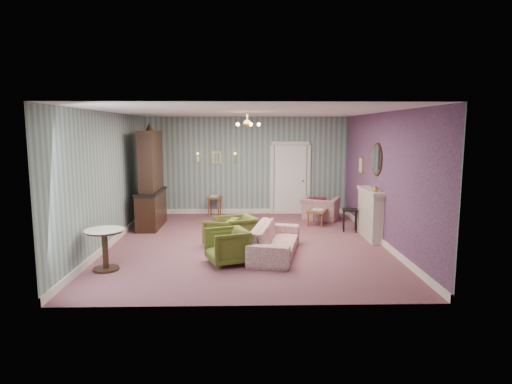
{
  "coord_description": "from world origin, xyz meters",
  "views": [
    {
      "loc": [
        -0.04,
        -9.5,
        2.52
      ],
      "look_at": [
        0.2,
        0.4,
        1.1
      ],
      "focal_mm": 30.6,
      "sensor_mm": 36.0,
      "label": 1
    }
  ],
  "objects_px": {
    "olive_chair_b": "(221,230)",
    "dresser": "(150,177)",
    "olive_chair_c": "(238,229)",
    "side_table_black": "(350,220)",
    "olive_chair_a": "(227,245)",
    "fireplace": "(370,214)",
    "pedestal_table": "(105,250)",
    "coffee_table": "(318,217)",
    "wingback_chair": "(320,205)",
    "sofa_chintz": "(275,235)"
  },
  "relations": [
    {
      "from": "side_table_black",
      "to": "pedestal_table",
      "type": "bearing_deg",
      "value": -150.33
    },
    {
      "from": "dresser",
      "to": "coffee_table",
      "type": "bearing_deg",
      "value": 2.49
    },
    {
      "from": "side_table_black",
      "to": "dresser",
      "type": "bearing_deg",
      "value": 173.03
    },
    {
      "from": "dresser",
      "to": "pedestal_table",
      "type": "relative_size",
      "value": 3.48
    },
    {
      "from": "dresser",
      "to": "side_table_black",
      "type": "height_order",
      "value": "dresser"
    },
    {
      "from": "fireplace",
      "to": "side_table_black",
      "type": "relative_size",
      "value": 2.49
    },
    {
      "from": "olive_chair_a",
      "to": "coffee_table",
      "type": "xyz_separation_m",
      "value": [
        2.28,
        3.4,
        -0.16
      ]
    },
    {
      "from": "coffee_table",
      "to": "pedestal_table",
      "type": "height_order",
      "value": "pedestal_table"
    },
    {
      "from": "wingback_chair",
      "to": "fireplace",
      "type": "distance_m",
      "value": 2.27
    },
    {
      "from": "olive_chair_b",
      "to": "coffee_table",
      "type": "bearing_deg",
      "value": 148.09
    },
    {
      "from": "wingback_chair",
      "to": "pedestal_table",
      "type": "distance_m",
      "value": 6.35
    },
    {
      "from": "olive_chair_a",
      "to": "wingback_chair",
      "type": "distance_m",
      "value": 4.71
    },
    {
      "from": "olive_chair_b",
      "to": "olive_chair_a",
      "type": "bearing_deg",
      "value": 26.82
    },
    {
      "from": "coffee_table",
      "to": "pedestal_table",
      "type": "relative_size",
      "value": 1.05
    },
    {
      "from": "olive_chair_b",
      "to": "sofa_chintz",
      "type": "bearing_deg",
      "value": 74.81
    },
    {
      "from": "pedestal_table",
      "to": "fireplace",
      "type": "bearing_deg",
      "value": 22.28
    },
    {
      "from": "olive_chair_a",
      "to": "dresser",
      "type": "relative_size",
      "value": 0.28
    },
    {
      "from": "olive_chair_b",
      "to": "dresser",
      "type": "relative_size",
      "value": 0.25
    },
    {
      "from": "olive_chair_c",
      "to": "side_table_black",
      "type": "height_order",
      "value": "olive_chair_c"
    },
    {
      "from": "wingback_chair",
      "to": "coffee_table",
      "type": "height_order",
      "value": "wingback_chair"
    },
    {
      "from": "side_table_black",
      "to": "pedestal_table",
      "type": "xyz_separation_m",
      "value": [
        -5.13,
        -2.92,
        0.1
      ]
    },
    {
      "from": "fireplace",
      "to": "olive_chair_a",
      "type": "bearing_deg",
      "value": -149.68
    },
    {
      "from": "dresser",
      "to": "coffee_table",
      "type": "relative_size",
      "value": 3.31
    },
    {
      "from": "olive_chair_b",
      "to": "dresser",
      "type": "bearing_deg",
      "value": -115.17
    },
    {
      "from": "sofa_chintz",
      "to": "pedestal_table",
      "type": "distance_m",
      "value": 3.27
    },
    {
      "from": "wingback_chair",
      "to": "dresser",
      "type": "distance_m",
      "value": 4.71
    },
    {
      "from": "olive_chair_b",
      "to": "side_table_black",
      "type": "relative_size",
      "value": 1.17
    },
    {
      "from": "olive_chair_a",
      "to": "wingback_chair",
      "type": "height_order",
      "value": "wingback_chair"
    },
    {
      "from": "olive_chair_b",
      "to": "fireplace",
      "type": "bearing_deg",
      "value": 117.39
    },
    {
      "from": "olive_chair_c",
      "to": "sofa_chintz",
      "type": "distance_m",
      "value": 1.08
    },
    {
      "from": "olive_chair_c",
      "to": "dresser",
      "type": "height_order",
      "value": "dresser"
    },
    {
      "from": "olive_chair_a",
      "to": "olive_chair_b",
      "type": "bearing_deg",
      "value": 167.14
    },
    {
      "from": "fireplace",
      "to": "pedestal_table",
      "type": "distance_m",
      "value": 5.87
    },
    {
      "from": "olive_chair_b",
      "to": "fireplace",
      "type": "height_order",
      "value": "fireplace"
    },
    {
      "from": "olive_chair_a",
      "to": "side_table_black",
      "type": "bearing_deg",
      "value": 110.45
    },
    {
      "from": "olive_chair_a",
      "to": "sofa_chintz",
      "type": "height_order",
      "value": "sofa_chintz"
    },
    {
      "from": "olive_chair_b",
      "to": "fireplace",
      "type": "distance_m",
      "value": 3.49
    },
    {
      "from": "olive_chair_c",
      "to": "dresser",
      "type": "bearing_deg",
      "value": -149.82
    },
    {
      "from": "dresser",
      "to": "side_table_black",
      "type": "relative_size",
      "value": 4.7
    },
    {
      "from": "olive_chair_c",
      "to": "dresser",
      "type": "relative_size",
      "value": 0.27
    },
    {
      "from": "olive_chair_c",
      "to": "dresser",
      "type": "distance_m",
      "value": 3.1
    },
    {
      "from": "olive_chair_c",
      "to": "coffee_table",
      "type": "relative_size",
      "value": 0.88
    },
    {
      "from": "wingback_chair",
      "to": "pedestal_table",
      "type": "relative_size",
      "value": 1.28
    },
    {
      "from": "olive_chair_a",
      "to": "wingback_chair",
      "type": "bearing_deg",
      "value": 127.68
    },
    {
      "from": "olive_chair_b",
      "to": "sofa_chintz",
      "type": "distance_m",
      "value": 1.38
    },
    {
      "from": "side_table_black",
      "to": "sofa_chintz",
      "type": "bearing_deg",
      "value": -135.19
    },
    {
      "from": "sofa_chintz",
      "to": "side_table_black",
      "type": "xyz_separation_m",
      "value": [
        2.0,
        1.99,
        -0.12
      ]
    },
    {
      "from": "olive_chair_a",
      "to": "fireplace",
      "type": "distance_m",
      "value": 3.77
    },
    {
      "from": "olive_chair_a",
      "to": "olive_chair_b",
      "type": "relative_size",
      "value": 1.12
    },
    {
      "from": "wingback_chair",
      "to": "dresser",
      "type": "height_order",
      "value": "dresser"
    }
  ]
}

